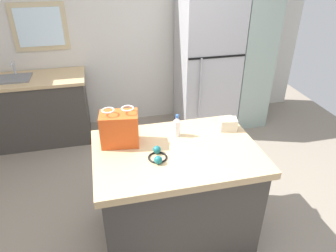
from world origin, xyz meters
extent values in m
plane|color=gray|center=(0.00, 0.00, 0.00)|extent=(6.13, 6.13, 0.00)
cube|color=silver|center=(0.00, 2.27, 1.28)|extent=(5.11, 0.10, 2.55)
cube|color=#CCB78C|center=(-1.21, 2.22, 1.46)|extent=(0.68, 0.04, 0.60)
cube|color=white|center=(-1.21, 2.20, 1.46)|extent=(0.56, 0.02, 0.48)
cube|color=#423D38|center=(-0.01, -0.13, 0.44)|extent=(1.24, 0.84, 0.88)
cube|color=tan|center=(-0.01, -0.13, 0.90)|extent=(1.32, 0.92, 0.06)
cube|color=#B7B7BC|center=(0.94, 1.84, 0.92)|extent=(0.78, 0.70, 1.83)
cube|color=black|center=(0.94, 1.48, 1.14)|extent=(0.76, 0.01, 0.02)
cylinder|color=#B7B7BC|center=(0.72, 1.46, 0.73)|extent=(0.02, 0.02, 0.83)
cube|color=#9EB2A8|center=(1.58, 1.84, 1.04)|extent=(0.46, 0.67, 2.08)
cube|color=#423D38|center=(-1.40, 1.89, 0.43)|extent=(1.29, 0.60, 0.87)
cube|color=tan|center=(-1.40, 1.89, 0.89)|extent=(1.33, 0.64, 0.04)
cube|color=slate|center=(-1.59, 1.89, 0.86)|extent=(0.40, 0.32, 0.14)
cylinder|color=#B7B7BC|center=(-1.59, 2.03, 1.00)|extent=(0.03, 0.03, 0.18)
cylinder|color=#B7B7BC|center=(-1.59, 1.96, 1.08)|extent=(0.02, 0.14, 0.02)
cube|color=#DB511E|center=(-0.43, 0.07, 1.07)|extent=(0.32, 0.23, 0.27)
torus|color=white|center=(-0.51, 0.07, 1.25)|extent=(0.11, 0.11, 0.01)
torus|color=white|center=(-0.36, 0.07, 1.25)|extent=(0.11, 0.11, 0.01)
cube|color=beige|center=(0.52, 0.08, 0.99)|extent=(0.17, 0.14, 0.10)
cylinder|color=white|center=(0.05, 0.08, 1.01)|extent=(0.06, 0.06, 0.14)
cone|color=white|center=(0.05, 0.08, 1.09)|extent=(0.05, 0.05, 0.03)
cylinder|color=blue|center=(0.05, 0.08, 1.12)|extent=(0.03, 0.03, 0.02)
torus|color=black|center=(-0.18, -0.21, 0.94)|extent=(0.17, 0.17, 0.01)
sphere|color=#19666B|center=(-0.19, -0.27, 0.97)|extent=(0.06, 0.06, 0.06)
sphere|color=#19666B|center=(-0.17, -0.14, 0.97)|extent=(0.06, 0.06, 0.06)
camera|label=1|loc=(-0.55, -2.12, 2.33)|focal=33.26mm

